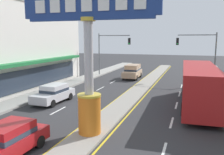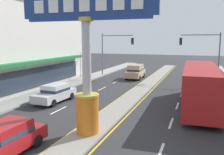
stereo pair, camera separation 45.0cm
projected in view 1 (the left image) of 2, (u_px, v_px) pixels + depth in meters
median_strip at (138, 91)px, 25.39m from camera, size 1.82×52.00×0.14m
sidewalk_left at (55, 89)px, 26.23m from camera, size 2.27×60.00×0.18m
lane_markings at (135, 94)px, 24.13m from camera, size 8.56×52.00×0.01m
district_sign at (89, 63)px, 13.11m from camera, size 7.68×1.31×7.77m
traffic_light_left_side at (110, 47)px, 35.14m from camera, size 4.86×0.46×6.20m
traffic_light_right_side at (201, 48)px, 30.59m from camera, size 4.86×0.46×6.20m
suv_near_right_lane at (132, 71)px, 33.58m from camera, size 2.04×4.64×1.90m
bus_far_right_lane at (199, 84)px, 19.37m from camera, size 2.97×11.29×3.26m
sedan_near_left_lane at (7, 140)px, 11.13m from camera, size 1.90×4.33×1.53m
sedan_mid_left_lane at (54, 93)px, 20.83m from camera, size 2.00×4.38×1.53m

